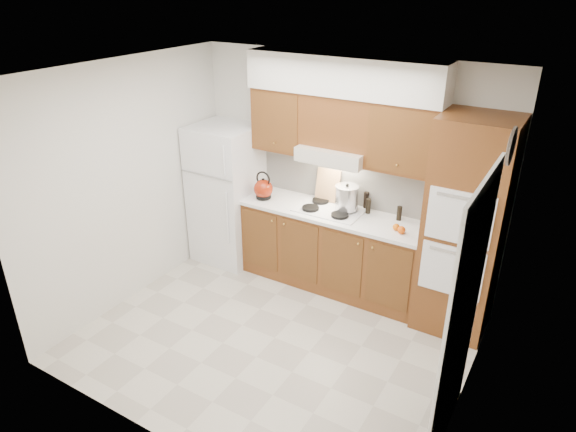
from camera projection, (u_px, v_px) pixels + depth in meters
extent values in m
plane|color=beige|center=(275.00, 338.00, 5.17)|extent=(3.60, 3.60, 0.00)
plane|color=white|center=(271.00, 74.00, 4.06)|extent=(3.60, 3.60, 0.00)
cube|color=silver|center=(344.00, 172.00, 5.78)|extent=(3.60, 0.02, 2.60)
cube|color=silver|center=(130.00, 184.00, 5.45)|extent=(0.02, 3.00, 2.60)
cube|color=silver|center=(479.00, 277.00, 3.78)|extent=(0.02, 3.00, 2.60)
cube|color=white|center=(227.00, 194.00, 6.34)|extent=(0.75, 0.72, 1.72)
cube|color=brown|center=(332.00, 250.00, 5.90)|extent=(2.11, 0.60, 0.90)
cube|color=white|center=(333.00, 213.00, 5.69)|extent=(2.13, 0.62, 0.04)
cube|color=white|center=(346.00, 180.00, 5.79)|extent=(2.11, 0.03, 0.56)
cube|color=brown|center=(465.00, 228.00, 4.94)|extent=(0.70, 0.65, 2.20)
cube|color=brown|center=(283.00, 119.00, 5.75)|extent=(0.63, 0.33, 0.70)
cube|color=brown|center=(405.00, 138.00, 5.08)|extent=(0.73, 0.33, 0.70)
cube|color=silver|center=(335.00, 154.00, 5.50)|extent=(0.75, 0.45, 0.15)
cube|color=brown|center=(338.00, 121.00, 5.39)|extent=(0.75, 0.33, 0.55)
cube|color=silver|center=(344.00, 75.00, 5.16)|extent=(2.13, 0.36, 0.40)
cube|color=white|center=(330.00, 209.00, 5.72)|extent=(0.74, 0.50, 0.01)
cube|color=black|center=(461.00, 329.00, 3.62)|extent=(0.02, 0.90, 2.10)
cylinder|color=#3F3833|center=(512.00, 146.00, 3.85)|extent=(0.02, 0.30, 0.30)
sphere|color=maroon|center=(263.00, 189.00, 5.96)|extent=(0.24, 0.24, 0.22)
cube|color=tan|center=(328.00, 185.00, 5.85)|extent=(0.29, 0.11, 0.37)
cylinder|color=silver|center=(347.00, 198.00, 5.62)|extent=(0.30, 0.30, 0.26)
cylinder|color=black|center=(366.00, 200.00, 5.71)|extent=(0.07, 0.07, 0.20)
cylinder|color=black|center=(368.00, 206.00, 5.60)|extent=(0.05, 0.05, 0.17)
cylinder|color=black|center=(399.00, 213.00, 5.45)|extent=(0.07, 0.07, 0.16)
sphere|color=#DF470B|center=(401.00, 230.00, 5.18)|extent=(0.09, 0.09, 0.08)
sphere|color=#D5630B|center=(396.00, 227.00, 5.24)|extent=(0.10, 0.10, 0.07)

